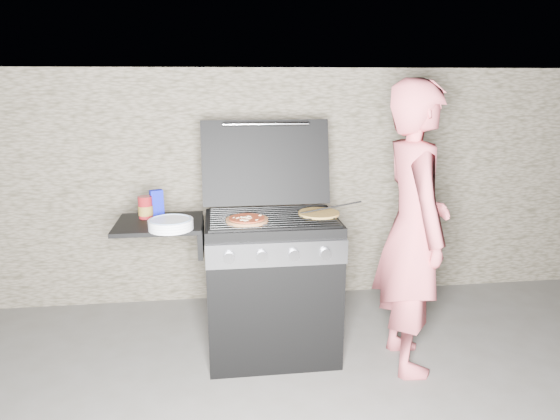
{
  "coord_description": "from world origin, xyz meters",
  "views": [
    {
      "loc": [
        -0.32,
        -2.89,
        1.72
      ],
      "look_at": [
        0.05,
        0.0,
        0.95
      ],
      "focal_mm": 32.0,
      "sensor_mm": 36.0,
      "label": 1
    }
  ],
  "objects": [
    {
      "name": "gas_grill",
      "position": [
        -0.25,
        0.0,
        0.46
      ],
      "size": [
        1.34,
        0.79,
        0.91
      ],
      "primitive_type": null,
      "color": "black",
      "rests_on": "ground"
    },
    {
      "name": "sauce_jar",
      "position": [
        -0.76,
        0.1,
        0.97
      ],
      "size": [
        0.11,
        0.11,
        0.13
      ],
      "primitive_type": "cylinder",
      "rotation": [
        0.0,
        0.0,
        0.26
      ],
      "color": "maroon",
      "rests_on": "gas_grill"
    },
    {
      "name": "stone_wall",
      "position": [
        0.0,
        1.05,
        0.9
      ],
      "size": [
        8.0,
        0.35,
        1.8
      ],
      "primitive_type": "cube",
      "color": "gray",
      "rests_on": "ground"
    },
    {
      "name": "ground",
      "position": [
        0.0,
        0.0,
        0.0
      ],
      "size": [
        50.0,
        50.0,
        0.0
      ],
      "primitive_type": "plane",
      "color": "#65625F"
    },
    {
      "name": "tongs",
      "position": [
        0.36,
        0.0,
        0.95
      ],
      "size": [
        0.38,
        0.03,
        0.08
      ],
      "primitive_type": "cylinder",
      "rotation": [
        0.0,
        1.4,
        -0.04
      ],
      "color": "black",
      "rests_on": "gas_grill"
    },
    {
      "name": "blue_carton",
      "position": [
        -0.69,
        0.14,
        0.98
      ],
      "size": [
        0.09,
        0.07,
        0.16
      ],
      "primitive_type": "cube",
      "rotation": [
        0.0,
        0.0,
        0.33
      ],
      "color": "#0912A9",
      "rests_on": "gas_grill"
    },
    {
      "name": "pizza_plain",
      "position": [
        0.29,
        0.02,
        0.92
      ],
      "size": [
        0.33,
        0.33,
        0.01
      ],
      "primitive_type": "cylinder",
      "rotation": [
        0.0,
        0.0,
        -0.41
      ],
      "color": "tan",
      "rests_on": "gas_grill"
    },
    {
      "name": "pizza_topped",
      "position": [
        -0.16,
        -0.09,
        0.92
      ],
      "size": [
        0.27,
        0.27,
        0.03
      ],
      "primitive_type": null,
      "rotation": [
        0.0,
        0.0,
        0.1
      ],
      "color": "#AF7854",
      "rests_on": "gas_grill"
    },
    {
      "name": "plate_stack",
      "position": [
        -0.59,
        -0.16,
        0.93
      ],
      "size": [
        0.25,
        0.25,
        0.06
      ],
      "primitive_type": "cylinder",
      "rotation": [
        0.0,
        0.0,
        -0.0
      ],
      "color": "white",
      "rests_on": "gas_grill"
    },
    {
      "name": "person",
      "position": [
        0.81,
        -0.22,
        0.86
      ],
      "size": [
        0.45,
        0.65,
        1.73
      ],
      "primitive_type": "imported",
      "rotation": [
        0.0,
        0.0,
        1.52
      ],
      "color": "#D45861",
      "rests_on": "ground"
    }
  ]
}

